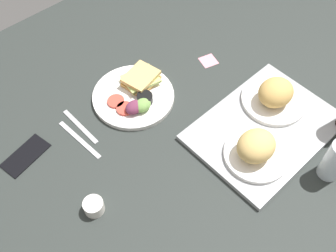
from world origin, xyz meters
TOP-DOWN VIEW (x-y plane):
  - ground_plane at (0.00, 0.00)cm, footprint 190.00×150.00cm
  - serving_tray at (-21.50, 22.11)cm, footprint 45.84×34.15cm
  - bread_plate_near at (-30.95, 17.31)cm, footprint 21.07×21.07cm
  - bread_plate_far at (-11.05, 26.77)cm, footprint 19.36×19.36cm
  - plate_with_salad at (0.45, -14.96)cm, footprint 27.15×27.15cm
  - drinking_glass at (-23.71, 44.38)cm, footprint 6.28×6.28cm
  - espresso_cup at (34.04, 8.65)cm, footprint 5.60×5.60cm
  - fork at (21.12, -17.38)cm, footprint 1.97×17.04cm
  - knife at (24.12, -13.38)cm, footprint 3.09×19.05cm
  - cell_phone at (39.56, -19.31)cm, footprint 15.59×10.07cm
  - sticky_note at (-29.84, -11.01)cm, footprint 6.88×6.88cm

SIDE VIEW (x-z plane):
  - ground_plane at x=0.00cm, z-range -3.00..0.00cm
  - sticky_note at x=-29.84cm, z-range 0.00..0.12cm
  - fork at x=21.12cm, z-range 0.00..0.50cm
  - knife at x=24.12cm, z-range 0.00..0.50cm
  - cell_phone at x=39.56cm, z-range 0.00..0.80cm
  - serving_tray at x=-21.50cm, z-range 0.00..1.60cm
  - plate_with_salad at x=0.45cm, z-range -0.93..4.47cm
  - espresso_cup at x=34.04cm, z-range 0.00..4.00cm
  - bread_plate_near at x=-30.95cm, z-range 0.48..10.07cm
  - bread_plate_far at x=-11.05cm, z-range 0.68..10.30cm
  - drinking_glass at x=-23.71cm, z-range 0.00..13.97cm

